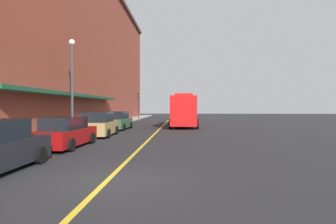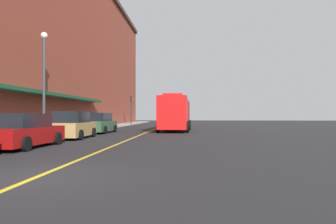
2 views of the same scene
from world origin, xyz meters
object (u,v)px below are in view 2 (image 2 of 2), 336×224
Objects in this scene: parking_meter_0 at (79,121)px; parked_car_2 at (73,126)px; parking_meter_2 at (21,124)px; traffic_light_near at (131,105)px; parked_car_1 at (25,132)px; fire_truck at (175,114)px; parked_car_3 at (99,124)px; street_lamp_left at (44,72)px.

parked_car_2 is at bearing -73.84° from parking_meter_0.
parked_car_2 is 3.86m from parking_meter_2.
parked_car_1 is at bearing -87.68° from traffic_light_near.
parking_meter_0 is (-7.75, -5.16, -0.57)m from fire_truck.
parked_car_3 is (-0.05, 6.09, -0.02)m from parked_car_2.
street_lamp_left is at bearing 98.80° from parking_meter_2.
street_lamp_left reaches higher than fire_truck.
parked_car_1 is at bearing 177.27° from parked_car_2.
parked_car_2 is 6.09m from parked_car_3.
traffic_light_near reaches higher than parked_car_1.
parked_car_3 is at bearing -54.33° from fire_truck.
traffic_light_near is (0.66, 27.57, -1.24)m from street_lamp_left.
parked_car_1 is 3.69× the size of parking_meter_0.
parked_car_2 is at bearing 67.05° from parking_meter_2.
parking_meter_2 is 31.51m from traffic_light_near.
parking_meter_2 is (-1.50, -3.54, 0.24)m from parked_car_2.
traffic_light_near is (0.06, 31.44, 2.10)m from parking_meter_2.
parked_car_2 reaches higher than parked_car_1.
parked_car_3 reaches higher than parking_meter_0.
parked_car_1 is 11.78m from parked_car_3.
parked_car_1 is 1.14× the size of traffic_light_near.
fire_truck is 19.23m from traffic_light_near.
parked_car_2 is 3.45× the size of parking_meter_0.
parked_car_1 is 7.32m from street_lamp_left.
traffic_light_near is at bearing 88.63° from street_lamp_left.
parked_car_2 is 5.40m from parking_meter_0.
parked_car_3 is 3.50× the size of parking_meter_0.
street_lamp_left reaches higher than traffic_light_near.
parked_car_3 is 7.64m from fire_truck.
fire_truck is 15.91m from parking_meter_2.
street_lamp_left is 27.61m from traffic_light_near.
traffic_light_near is (-7.69, 17.56, 1.52)m from fire_truck.
street_lamp_left reaches higher than parking_meter_0.
parked_car_1 is 10.96m from parking_meter_0.
fire_truck reaches higher than parking_meter_0.
traffic_light_near reaches higher than parking_meter_0.
parked_car_3 reaches higher than parking_meter_2.
parking_meter_2 is at bearing -81.20° from street_lamp_left.
parked_car_1 is 3.69× the size of parking_meter_2.
street_lamp_left is at bearing -38.18° from fire_truck.
parking_meter_2 is at bearing -90.00° from parking_meter_0.
parked_car_2 reaches higher than parked_car_3.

